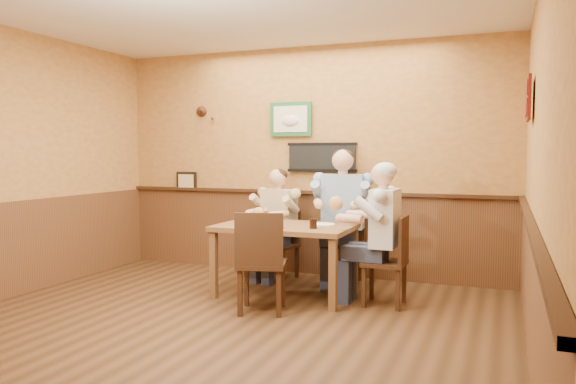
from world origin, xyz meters
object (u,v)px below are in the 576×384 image
chair_back_left (279,244)px  hot_sauce_bottle (266,217)px  pepper_shaker (279,222)px  water_glass_mid (280,223)px  diner_blue_polo (343,224)px  water_glass_left (253,220)px  salt_shaker (264,221)px  diner_white_elder (385,242)px  dining_table (285,234)px  cola_tumbler (313,224)px  chair_right_end (385,261)px  chair_near_side (262,261)px  chair_back_right (343,242)px  diner_tan_shirt (279,229)px

chair_back_left → hot_sauce_bottle: (0.20, -0.85, 0.42)m
pepper_shaker → water_glass_mid: bearing=-62.7°
diner_blue_polo → water_glass_left: size_ratio=10.47×
salt_shaker → diner_white_elder: bearing=3.0°
water_glass_mid → salt_shaker: (-0.28, 0.21, -0.01)m
hot_sauce_bottle → pepper_shaker: (0.13, 0.05, -0.04)m
diner_white_elder → water_glass_mid: diner_white_elder is taller
diner_white_elder → hot_sauce_bottle: size_ratio=7.43×
dining_table → chair_back_left: 0.84m
diner_blue_polo → cola_tumbler: bearing=-99.8°
diner_blue_polo → water_glass_left: (-0.66, -1.00, 0.12)m
cola_tumbler → pepper_shaker: (-0.41, 0.08, -0.01)m
chair_right_end → chair_near_side: (-1.03, -0.65, 0.04)m
diner_blue_polo → hot_sauce_bottle: (-0.58, -0.88, 0.14)m
chair_near_side → water_glass_mid: 0.50m
chair_back_right → diner_tan_shirt: diner_tan_shirt is taller
hot_sauce_bottle → salt_shaker: size_ratio=2.02×
chair_right_end → pepper_shaker: size_ratio=10.99×
chair_back_left → pepper_shaker: size_ratio=10.25×
diner_white_elder → water_glass_left: size_ratio=9.57×
water_glass_mid → cola_tumbler: size_ratio=1.10×
chair_back_left → water_glass_left: (0.12, -0.97, 0.40)m
water_glass_left → pepper_shaker: bearing=38.8°
dining_table → salt_shaker: 0.27m
water_glass_left → salt_shaker: size_ratio=1.57×
dining_table → salt_shaker: size_ratio=16.55×
chair_near_side → pepper_shaker: size_ratio=11.93×
dining_table → chair_right_end: 1.07m
dining_table → pepper_shaker: (-0.04, -0.08, 0.13)m
diner_white_elder → diner_tan_shirt: bearing=-116.2°
dining_table → chair_near_side: (0.02, -0.64, -0.18)m
water_glass_mid → salt_shaker: size_ratio=1.28×
chair_right_end → hot_sauce_bottle: hot_sauce_bottle is taller
dining_table → chair_right_end: chair_right_end is taller
chair_back_left → chair_near_side: chair_near_side is taller
dining_table → pepper_shaker: bearing=-115.7°
chair_back_right → water_glass_mid: 1.12m
chair_back_right → chair_right_end: bearing=-56.2°
chair_near_side → diner_white_elder: (1.03, 0.65, 0.15)m
dining_table → water_glass_mid: (0.05, -0.27, 0.15)m
diner_blue_polo → pepper_shaker: (-0.45, -0.83, 0.10)m
chair_back_left → water_glass_mid: water_glass_mid is taller
diner_blue_polo → cola_tumbler: (-0.05, -0.92, 0.11)m
cola_tumbler → water_glass_left: bearing=-172.1°
diner_tan_shirt → water_glass_mid: (0.42, -0.99, 0.21)m
dining_table → salt_shaker: salt_shaker is taller
chair_right_end → pepper_shaker: chair_right_end is taller
chair_back_right → diner_white_elder: size_ratio=0.77×
chair_back_left → pepper_shaker: bearing=-55.4°
pepper_shaker → salt_shaker: bearing=172.3°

